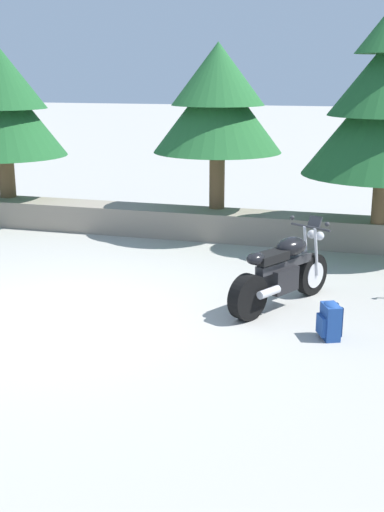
# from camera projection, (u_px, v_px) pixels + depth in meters

# --- Properties ---
(ground_plane) EXTENTS (120.00, 120.00, 0.00)m
(ground_plane) POSITION_uv_depth(u_px,v_px,m) (64.00, 318.00, 8.63)
(ground_plane) COLOR #A3A099
(stone_wall) EXTENTS (36.00, 0.80, 0.55)m
(stone_wall) POSITION_uv_depth(u_px,v_px,m) (173.00, 222.00, 12.99)
(stone_wall) COLOR gray
(stone_wall) RESTS_ON ground
(motorcycle_black_centre) EXTENTS (1.19, 1.88, 1.18)m
(motorcycle_black_centre) POSITION_uv_depth(u_px,v_px,m) (283.00, 273.00, 8.97)
(motorcycle_black_centre) COLOR black
(motorcycle_black_centre) RESTS_ON ground
(rider_backpack) EXTENTS (0.33, 0.35, 0.47)m
(rider_backpack) POSITION_uv_depth(u_px,v_px,m) (330.00, 320.00, 7.91)
(rider_backpack) COLOR navy
(rider_backpack) RESTS_ON ground
(pine_tree_far_left) EXTENTS (2.66, 2.66, 3.19)m
(pine_tree_far_left) POSITION_uv_depth(u_px,v_px,m) (1.00, 104.00, 13.59)
(pine_tree_far_left) COLOR brown
(pine_tree_far_left) RESTS_ON stone_wall
(pine_tree_mid_left) EXTENTS (2.50, 2.50, 3.18)m
(pine_tree_mid_left) POSITION_uv_depth(u_px,v_px,m) (218.00, 101.00, 12.39)
(pine_tree_mid_left) COLOR brown
(pine_tree_mid_left) RESTS_ON stone_wall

